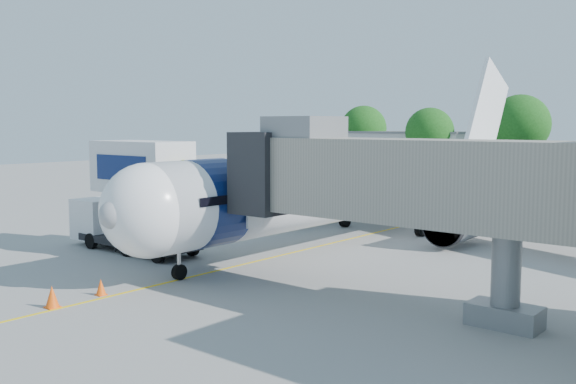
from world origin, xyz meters
The scene contains 12 objects.
ground centered at (0.00, 0.00, 0.00)m, with size 160.00×160.00×0.00m, color gray.
guidance_line centered at (0.00, 0.00, 0.01)m, with size 0.15×70.00×0.01m, color yellow.
taxiway_strip centered at (0.00, 42.00, 0.00)m, with size 120.00×10.00×0.01m, color #59595B.
aircraft centered at (0.00, 4.12, 2.95)m, with size 34.17×37.73×11.35m.
jet_bridge centered at (7.99, -7.00, 4.34)m, with size 13.90×3.20×6.60m.
catering_hiloader centered at (-6.27, -7.00, 2.76)m, with size 8.50×2.44×5.50m.
safety_cone_a centered at (-0.27, -14.95, 0.37)m, with size 0.49×0.49×0.77m.
safety_cone_b centered at (-0.40, -12.92, 0.29)m, with size 0.38×0.38×0.61m.
outbuilding_left centered at (-28.00, 60.00, 2.66)m, with size 18.40×8.40×5.30m.
tree_a centered at (-36.60, 59.87, 5.65)m, with size 7.31×7.31×9.32m.
tree_b centered at (-23.17, 56.34, 5.28)m, with size 6.83×6.83×8.71m.
tree_c centered at (-12.13, 60.93, 6.31)m, with size 8.15×8.15×10.39m.
Camera 1 is at (19.81, -26.28, 6.28)m, focal length 40.00 mm.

